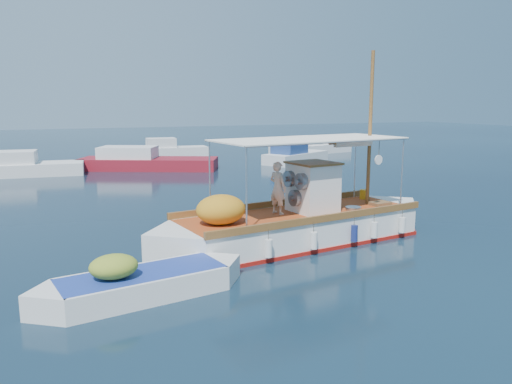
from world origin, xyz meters
name	(u,v)px	position (x,y,z in m)	size (l,w,h in m)	color
ground	(279,237)	(0.00, 0.00, 0.00)	(160.00, 160.00, 0.00)	black
fishing_caique	(298,225)	(0.31, -0.74, 0.58)	(10.82, 3.87, 6.65)	white
dinghy	(141,286)	(-5.48, -3.49, 0.28)	(5.42, 2.14, 1.34)	white
bg_boat_nw	(28,168)	(-8.17, 19.95, 0.49)	(6.58, 3.09, 1.80)	silver
bg_boat_n	(144,162)	(-0.73, 19.92, 0.49)	(9.77, 6.66, 1.80)	maroon
bg_boat_ne	(295,157)	(10.74, 19.04, 0.49)	(6.32, 4.71, 1.80)	silver
bg_boat_e	(309,148)	(15.45, 25.01, 0.49)	(8.45, 4.40, 1.80)	silver
bg_boat_far_n	(170,151)	(3.04, 27.74, 0.49)	(6.29, 2.53, 1.80)	silver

